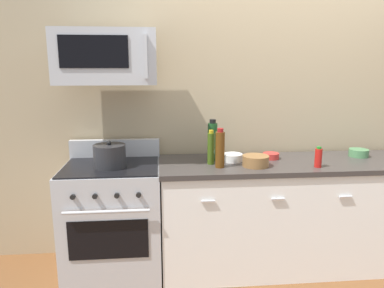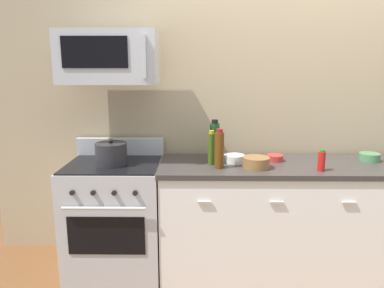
# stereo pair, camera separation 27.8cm
# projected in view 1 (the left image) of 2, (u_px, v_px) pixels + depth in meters

# --- Properties ---
(ground_plane) EXTENTS (6.44, 6.44, 0.00)m
(ground_plane) POSITION_uv_depth(u_px,v_px,m) (291.00, 262.00, 3.14)
(ground_plane) COLOR brown
(back_wall) EXTENTS (5.36, 0.10, 2.70)m
(back_wall) POSITION_uv_depth(u_px,v_px,m) (283.00, 104.00, 3.26)
(back_wall) COLOR tan
(back_wall) RESTS_ON ground_plane
(counter_unit) EXTENTS (2.27, 0.66, 0.92)m
(counter_unit) POSITION_uv_depth(u_px,v_px,m) (294.00, 213.00, 3.04)
(counter_unit) COLOR white
(counter_unit) RESTS_ON ground_plane
(range_oven) EXTENTS (0.76, 0.69, 1.07)m
(range_oven) POSITION_uv_depth(u_px,v_px,m) (114.00, 219.00, 2.91)
(range_oven) COLOR #B7BABF
(range_oven) RESTS_ON ground_plane
(microwave) EXTENTS (0.74, 0.44, 0.40)m
(microwave) POSITION_uv_depth(u_px,v_px,m) (107.00, 57.00, 2.69)
(microwave) COLOR #B7BABF
(bottle_olive_oil) EXTENTS (0.06, 0.06, 0.27)m
(bottle_olive_oil) POSITION_uv_depth(u_px,v_px,m) (211.00, 148.00, 2.83)
(bottle_olive_oil) COLOR #385114
(bottle_olive_oil) RESTS_ON countertop_slab
(bottle_wine_green) EXTENTS (0.08, 0.08, 0.34)m
(bottle_wine_green) POSITION_uv_depth(u_px,v_px,m) (212.00, 141.00, 2.96)
(bottle_wine_green) COLOR #19471E
(bottle_wine_green) RESTS_ON countertop_slab
(bottle_wine_amber) EXTENTS (0.07, 0.07, 0.30)m
(bottle_wine_amber) POSITION_uv_depth(u_px,v_px,m) (220.00, 149.00, 2.74)
(bottle_wine_amber) COLOR #59330F
(bottle_wine_amber) RESTS_ON countertop_slab
(bottle_hot_sauce_red) EXTENTS (0.05, 0.05, 0.16)m
(bottle_hot_sauce_red) POSITION_uv_depth(u_px,v_px,m) (318.00, 158.00, 2.75)
(bottle_hot_sauce_red) COLOR #B21914
(bottle_hot_sauce_red) RESTS_ON countertop_slab
(bowl_green_glaze) EXTENTS (0.16, 0.16, 0.06)m
(bowl_green_glaze) POSITION_uv_depth(u_px,v_px,m) (359.00, 153.00, 3.10)
(bowl_green_glaze) COLOR #477A4C
(bowl_green_glaze) RESTS_ON countertop_slab
(bowl_white_ceramic) EXTENTS (0.17, 0.17, 0.06)m
(bowl_white_ceramic) POSITION_uv_depth(u_px,v_px,m) (232.00, 157.00, 2.94)
(bowl_white_ceramic) COLOR white
(bowl_white_ceramic) RESTS_ON countertop_slab
(bowl_wooden_salad) EXTENTS (0.21, 0.21, 0.08)m
(bowl_wooden_salad) POSITION_uv_depth(u_px,v_px,m) (256.00, 161.00, 2.79)
(bowl_wooden_salad) COLOR brown
(bowl_wooden_salad) RESTS_ON countertop_slab
(bowl_red_small) EXTENTS (0.14, 0.14, 0.05)m
(bowl_red_small) POSITION_uv_depth(u_px,v_px,m) (271.00, 156.00, 3.02)
(bowl_red_small) COLOR #B72D28
(bowl_red_small) RESTS_ON countertop_slab
(stockpot) EXTENTS (0.25, 0.25, 0.21)m
(stockpot) POSITION_uv_depth(u_px,v_px,m) (110.00, 156.00, 2.75)
(stockpot) COLOR #262628
(stockpot) RESTS_ON range_oven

